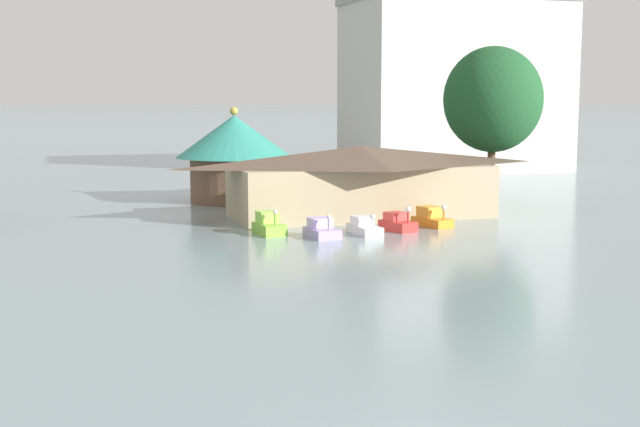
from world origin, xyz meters
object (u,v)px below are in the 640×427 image
pedal_boat_orange (431,218)px  green_roof_pavilion (234,153)px  pedal_boat_lime (269,226)px  boathouse (361,180)px  pedal_boat_white (364,227)px  background_building_block (455,84)px  shoreline_tree_right (493,100)px  pedal_boat_lavender (322,230)px  pedal_boat_red (398,223)px

pedal_boat_orange → green_roof_pavilion: (-9.82, 17.96, 3.60)m
pedal_boat_lime → boathouse: boathouse is taller
pedal_boat_white → background_building_block: bearing=142.5°
boathouse → shoreline_tree_right: (11.75, 1.88, 5.84)m
pedal_boat_lavender → shoreline_tree_right: size_ratio=0.21×
shoreline_tree_right → pedal_boat_lime: bearing=-158.6°
pedal_boat_orange → boathouse: size_ratio=0.16×
pedal_boat_orange → shoreline_tree_right: shoreline_tree_right is taller
green_roof_pavilion → shoreline_tree_right: bearing=-28.8°
pedal_boat_lavender → pedal_boat_white: (3.02, 0.45, -0.03)m
pedal_boat_orange → pedal_boat_lime: bearing=-104.8°
shoreline_tree_right → background_building_block: background_building_block is taller
boathouse → green_roof_pavilion: (-6.85, 12.08, 1.41)m
pedal_boat_lime → pedal_boat_white: 6.12m
pedal_boat_red → boathouse: 7.43m
pedal_boat_red → green_roof_pavilion: 20.67m
pedal_boat_orange → green_roof_pavilion: bearing=-167.0°
pedal_boat_white → green_roof_pavilion: green_roof_pavilion is taller
shoreline_tree_right → background_building_block: bearing=68.1°
pedal_boat_lime → pedal_boat_lavender: 3.59m
green_roof_pavilion → background_building_block: (32.28, 23.85, 6.32)m
pedal_boat_lime → shoreline_tree_right: bearing=103.4°
pedal_boat_red → background_building_block: size_ratio=0.11×
pedal_boat_lavender → background_building_block: 54.94m
pedal_boat_white → background_building_block: size_ratio=0.12×
pedal_boat_white → pedal_boat_red: bearing=100.4°
pedal_boat_orange → pedal_boat_white: bearing=-86.8°
pedal_boat_lime → pedal_boat_lavender: (2.85, -2.19, -0.09)m
boathouse → green_roof_pavilion: bearing=119.6°
shoreline_tree_right → background_building_block: size_ratio=0.50×
pedal_boat_lime → green_roof_pavilion: bearing=166.7°
pedal_boat_white → pedal_boat_orange: size_ratio=0.94×
pedal_boat_lavender → pedal_boat_orange: pedal_boat_orange is taller
pedal_boat_red → shoreline_tree_right: shoreline_tree_right is taller
pedal_boat_lime → background_building_block: 54.90m
pedal_boat_red → pedal_boat_orange: size_ratio=0.87×
pedal_boat_lime → pedal_boat_orange: size_ratio=0.85×
pedal_boat_orange → pedal_boat_lavender: bearing=-90.3°
pedal_boat_red → green_roof_pavilion: size_ratio=0.28×
boathouse → shoreline_tree_right: size_ratio=1.58×
pedal_boat_red → pedal_boat_white: bearing=-93.8°
pedal_boat_lime → green_roof_pavilion: size_ratio=0.27×
pedal_boat_orange → background_building_block: (22.46, 41.81, 9.92)m
pedal_boat_lime → green_roof_pavilion: green_roof_pavilion is taller
pedal_boat_white → background_building_block: (28.07, 43.74, 9.99)m
pedal_boat_orange → boathouse: (-2.97, 5.88, 2.19)m
pedal_boat_orange → pedal_boat_red: bearing=-83.7°
pedal_boat_red → green_roof_pavilion: green_roof_pavilion is taller
pedal_boat_lime → pedal_boat_lavender: bearing=44.5°
shoreline_tree_right → pedal_boat_orange: bearing=-138.6°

